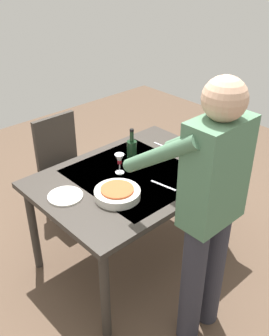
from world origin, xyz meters
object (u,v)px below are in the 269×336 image
object	(u,v)px
chair_near	(63,161)
wine_bottle	(132,153)
serving_bowl_pasta	(117,193)
dining_table	(134,183)
person_server	(209,206)
water_cup_near_left	(190,142)
dinner_plate_near	(65,196)
water_cup_near_right	(216,169)
water_cup_far_left	(189,185)
wine_glass_left	(119,160)

from	to	relation	value
chair_near	wine_bottle	distance (m)	0.85
serving_bowl_pasta	dining_table	bearing A→B (deg)	-153.66
person_server	water_cup_near_left	world-z (taller)	person_server
dining_table	person_server	world-z (taller)	person_server
water_cup_near_left	serving_bowl_pasta	xyz separation A→B (m)	(0.89, 0.14, -0.01)
dining_table	serving_bowl_pasta	bearing A→B (deg)	26.34
water_cup_near_left	dinner_plate_near	xyz separation A→B (m)	(1.13, -0.09, -0.04)
wine_bottle	water_cup_near_right	size ratio (longest dim) A/B	2.82
wine_bottle	water_cup_near_right	xyz separation A→B (m)	(-0.34, 0.50, -0.06)
chair_near	person_server	distance (m)	1.68
chair_near	water_cup_near_left	size ratio (longest dim) A/B	9.99
dining_table	serving_bowl_pasta	distance (m)	0.33
chair_near	dinner_plate_near	world-z (taller)	chair_near
water_cup_near_right	water_cup_far_left	world-z (taller)	water_cup_near_right
wine_glass_left	water_cup_near_left	xyz separation A→B (m)	(-0.68, 0.08, -0.06)
chair_near	wine_glass_left	size ratio (longest dim) A/B	6.03
water_cup_near_left	water_cup_far_left	size ratio (longest dim) A/B	0.91
water_cup_near_right	water_cup_near_left	bearing A→B (deg)	-117.00
water_cup_near_right	serving_bowl_pasta	xyz separation A→B (m)	(0.68, -0.26, -0.02)
wine_glass_left	serving_bowl_pasta	bearing A→B (deg)	46.32
person_server	water_cup_near_right	distance (m)	0.67
chair_near	water_cup_far_left	world-z (taller)	chair_near
dinner_plate_near	water_cup_near_right	bearing A→B (deg)	151.91
dining_table	wine_glass_left	bearing A→B (deg)	-51.54
dining_table	serving_bowl_pasta	size ratio (longest dim) A/B	4.66
chair_near	wine_bottle	world-z (taller)	wine_bottle
water_cup_far_left	wine_glass_left	bearing A→B (deg)	-69.98
dining_table	water_cup_near_left	size ratio (longest dim) A/B	15.34
dining_table	dinner_plate_near	distance (m)	0.54
wine_glass_left	serving_bowl_pasta	size ratio (longest dim) A/B	0.50
wine_glass_left	water_cup_near_left	bearing A→B (deg)	173.32
dining_table	wine_bottle	distance (m)	0.22
dining_table	water_cup_far_left	bearing A→B (deg)	105.45
person_server	water_cup_far_left	xyz separation A→B (m)	(-0.26, -0.34, -0.15)
wine_bottle	wine_glass_left	distance (m)	0.13
wine_bottle	serving_bowl_pasta	world-z (taller)	wine_bottle
serving_bowl_pasta	chair_near	bearing A→B (deg)	-102.98
dining_table	water_cup_near_left	xyz separation A→B (m)	(-0.61, -0.00, 0.12)
person_server	chair_near	bearing A→B (deg)	-93.56
water_cup_far_left	serving_bowl_pasta	xyz separation A→B (m)	(0.39, -0.27, -0.02)
person_server	wine_bottle	bearing A→B (deg)	-104.00
chair_near	water_cup_near_right	xyz separation A→B (m)	(-0.45, 1.27, 0.29)
person_server	dinner_plate_near	distance (m)	0.95
water_cup_far_left	dinner_plate_near	world-z (taller)	water_cup_far_left
person_server	wine_bottle	size ratio (longest dim) A/B	5.71
wine_bottle	wine_glass_left	world-z (taller)	wine_bottle
person_server	water_cup_near_right	world-z (taller)	person_server
person_server	serving_bowl_pasta	distance (m)	0.65
water_cup_near_right	dinner_plate_near	world-z (taller)	water_cup_near_right
water_cup_near_right	dinner_plate_near	distance (m)	1.05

